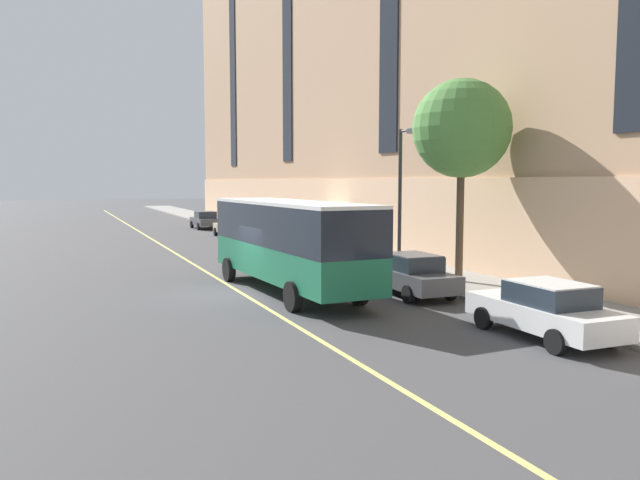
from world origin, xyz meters
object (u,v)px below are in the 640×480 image
(parked_car_champagne_0, at_px, (231,227))
(parked_car_darkgray_5, at_px, (205,220))
(parked_car_white_2, at_px, (545,310))
(parked_car_darkgray_6, at_px, (410,274))
(street_tree_mid_block, at_px, (462,129))
(parked_car_white_3, at_px, (277,239))
(fire_hydrant, at_px, (411,270))
(city_bus, at_px, (289,240))
(street_lamp, at_px, (403,185))
(parked_car_navy_7, at_px, (321,251))

(parked_car_champagne_0, bearing_deg, parked_car_darkgray_5, 89.78)
(parked_car_white_2, bearing_deg, parked_car_darkgray_6, 90.01)
(parked_car_champagne_0, relative_size, street_tree_mid_block, 0.56)
(parked_car_white_3, relative_size, fire_hydrant, 6.51)
(city_bus, bearing_deg, parked_car_darkgray_5, 82.90)
(parked_car_white_2, xyz_separation_m, street_lamp, (1.80, 10.63, 3.29))
(parked_car_white_2, distance_m, parked_car_white_3, 22.33)
(city_bus, relative_size, street_tree_mid_block, 1.32)
(street_tree_mid_block, xyz_separation_m, street_lamp, (-1.28, 2.41, -2.25))
(parked_car_darkgray_5, relative_size, fire_hydrant, 6.03)
(parked_car_champagne_0, distance_m, parked_car_white_2, 33.26)
(parked_car_white_3, xyz_separation_m, fire_hydrant, (1.65, -12.61, -0.29))
(street_lamp, bearing_deg, parked_car_white_2, -99.61)
(parked_car_darkgray_6, relative_size, street_tree_mid_block, 0.59)
(parked_car_champagne_0, relative_size, street_lamp, 0.73)
(parked_car_white_3, relative_size, street_lamp, 0.74)
(parked_car_darkgray_6, distance_m, street_tree_mid_block, 6.45)
(parked_car_darkgray_5, relative_size, street_tree_mid_block, 0.53)
(parked_car_darkgray_5, distance_m, parked_car_navy_7, 26.80)
(parked_car_white_3, height_order, fire_hydrant, parked_car_white_3)
(parked_car_white_2, distance_m, fire_hydrant, 9.87)
(parked_car_white_2, distance_m, street_tree_mid_block, 10.38)
(parked_car_darkgray_5, bearing_deg, fire_hydrant, -87.23)
(parked_car_darkgray_6, xyz_separation_m, parked_car_navy_7, (0.01, 8.45, -0.00))
(street_tree_mid_block, bearing_deg, parked_car_champagne_0, 96.79)
(parked_car_white_3, height_order, parked_car_darkgray_5, same)
(parked_car_white_3, height_order, parked_car_darkgray_6, same)
(parked_car_darkgray_6, bearing_deg, parked_car_champagne_0, 89.79)
(parked_car_champagne_0, relative_size, parked_car_white_3, 0.98)
(parked_car_navy_7, relative_size, fire_hydrant, 6.59)
(city_bus, bearing_deg, parked_car_champagne_0, 80.37)
(parked_car_white_2, height_order, parked_car_darkgray_5, same)
(parked_car_navy_7, distance_m, fire_hydrant, 6.00)
(parked_car_champagne_0, xyz_separation_m, parked_car_white_3, (-0.05, -10.93, 0.00))
(parked_car_navy_7, distance_m, street_lamp, 6.11)
(parked_car_champagne_0, height_order, parked_car_darkgray_5, same)
(fire_hydrant, bearing_deg, parked_car_darkgray_5, 92.77)
(parked_car_champagne_0, relative_size, parked_car_white_2, 0.98)
(parked_car_darkgray_5, distance_m, street_tree_mid_block, 34.60)
(parked_car_darkgray_6, xyz_separation_m, street_tree_mid_block, (3.08, 1.22, 5.54))
(parked_car_white_3, bearing_deg, parked_car_darkgray_6, -90.19)
(city_bus, relative_size, parked_car_darkgray_6, 2.25)
(parked_car_navy_7, bearing_deg, parked_car_white_2, -90.05)
(parked_car_navy_7, xyz_separation_m, fire_hydrant, (1.69, -5.75, -0.29))
(parked_car_darkgray_5, xyz_separation_m, street_lamp, (1.67, -31.62, 3.29))
(parked_car_champagne_0, distance_m, parked_car_navy_7, 17.80)
(street_tree_mid_block, height_order, street_lamp, street_tree_mid_block)
(parked_car_white_2, relative_size, parked_car_navy_7, 0.99)
(parked_car_navy_7, relative_size, street_lamp, 0.75)
(parked_car_navy_7, height_order, street_tree_mid_block, street_tree_mid_block)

